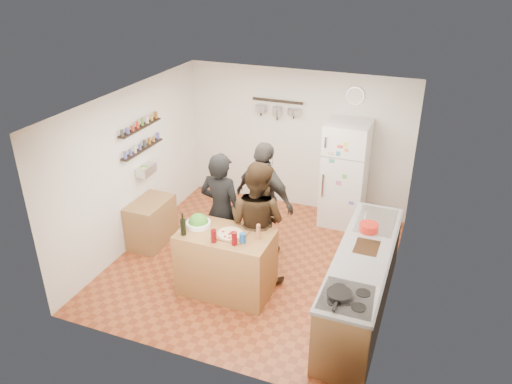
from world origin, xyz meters
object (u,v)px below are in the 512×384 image
at_px(side_table, 151,222).
at_px(skillet, 339,294).
at_px(prep_island, 226,262).
at_px(salad_bowl, 198,224).
at_px(salt_canister, 243,238).
at_px(fridge, 345,174).
at_px(person_left, 221,211).
at_px(wall_clock, 355,96).
at_px(red_bowl, 369,227).
at_px(wine_bottle, 183,227).
at_px(counter_run, 361,283).
at_px(pepper_mill, 258,233).
at_px(person_back, 264,200).
at_px(person_center, 257,222).

bearing_deg(side_table, skillet, -23.83).
xyz_separation_m(prep_island, salad_bowl, (-0.42, 0.05, 0.49)).
distance_m(salt_canister, fridge, 2.73).
distance_m(person_left, skillet, 2.41).
xyz_separation_m(person_left, wall_clock, (1.37, 2.28, 1.25)).
bearing_deg(red_bowl, prep_island, -157.06).
bearing_deg(wine_bottle, counter_run, 10.45).
xyz_separation_m(pepper_mill, person_back, (-0.30, 1.03, -0.08)).
xyz_separation_m(counter_run, red_bowl, (-0.05, 0.54, 0.52)).
distance_m(pepper_mill, person_left, 0.92).
bearing_deg(pepper_mill, prep_island, -173.66).
height_order(person_center, counter_run, person_center).
height_order(salt_canister, fridge, fridge).
xyz_separation_m(prep_island, side_table, (-1.64, 0.71, -0.09)).
height_order(wine_bottle, counter_run, wine_bottle).
relative_size(wine_bottle, pepper_mill, 1.31).
relative_size(salt_canister, fridge, 0.07).
bearing_deg(side_table, person_left, -6.76).
distance_m(pepper_mill, salt_canister, 0.23).
relative_size(pepper_mill, skillet, 0.62).
distance_m(person_center, red_bowl, 1.51).
distance_m(person_left, red_bowl, 2.08).
bearing_deg(red_bowl, counter_run, -84.68).
relative_size(prep_island, skillet, 4.54).
bearing_deg(person_back, salad_bowl, 81.93).
height_order(salad_bowl, pepper_mill, pepper_mill).
bearing_deg(fridge, wine_bottle, -119.67).
bearing_deg(wall_clock, side_table, -141.75).
bearing_deg(skillet, person_center, 139.43).
xyz_separation_m(person_left, skillet, (2.02, -1.32, 0.05)).
height_order(person_left, person_center, person_left).
height_order(prep_island, counter_run, prep_island).
bearing_deg(fridge, side_table, -146.35).
xyz_separation_m(person_center, fridge, (0.79, 2.04, 0.01)).
distance_m(salt_canister, person_left, 0.92).
xyz_separation_m(wine_bottle, counter_run, (2.30, 0.42, -0.57)).
relative_size(pepper_mill, person_left, 0.09).
distance_m(counter_run, wall_clock, 3.22).
xyz_separation_m(person_left, side_table, (-1.32, 0.16, -0.53)).
height_order(salt_canister, person_center, person_center).
xyz_separation_m(pepper_mill, red_bowl, (1.30, 0.69, -0.02)).
bearing_deg(salad_bowl, wine_bottle, -106.50).
xyz_separation_m(pepper_mill, person_center, (-0.18, 0.42, -0.10)).
bearing_deg(skillet, side_table, 156.17).
bearing_deg(fridge, wall_clock, 90.00).
xyz_separation_m(skillet, side_table, (-3.34, 1.48, -0.58)).
relative_size(person_left, person_back, 0.99).
xyz_separation_m(wine_bottle, fridge, (1.55, 2.72, -0.12)).
distance_m(person_left, counter_run, 2.19).
relative_size(person_left, skillet, 6.53).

